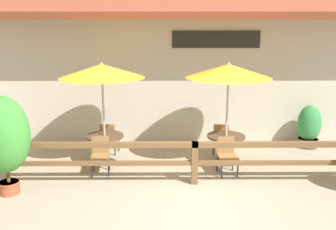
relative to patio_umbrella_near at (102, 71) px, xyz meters
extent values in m
plane|color=#9E937F|center=(2.15, -2.36, -2.32)|extent=(60.00, 60.00, 0.00)
cube|color=#BCB7A8|center=(2.15, 1.84, -0.52)|extent=(14.00, 0.40, 3.60)
cube|color=brown|center=(2.15, 1.29, 1.56)|extent=(14.28, 1.48, 0.70)
cube|color=black|center=(2.93, 1.61, 0.68)|extent=(2.44, 0.04, 0.46)
cube|color=brown|center=(2.15, -1.31, -1.42)|extent=(10.40, 0.14, 0.11)
cube|color=brown|center=(2.15, -1.31, -1.84)|extent=(10.40, 0.10, 0.09)
cube|color=brown|center=(2.15, -1.31, -1.84)|extent=(0.14, 0.14, 0.95)
cylinder|color=#B7B2A8|center=(0.00, 0.00, -1.21)|extent=(0.06, 0.06, 2.21)
cone|color=yellow|center=(0.00, 0.00, 0.01)|extent=(2.07, 2.07, 0.33)
sphere|color=#B2ADA3|center=(0.00, 0.00, 0.17)|extent=(0.07, 0.07, 0.07)
cylinder|color=#4C3826|center=(0.00, 0.00, -1.62)|extent=(0.95, 0.95, 0.05)
cylinder|color=#333333|center=(0.00, 0.00, -1.98)|extent=(0.07, 0.07, 0.67)
cylinder|color=#333333|center=(0.00, 0.00, -2.30)|extent=(0.52, 0.52, 0.03)
cube|color=olive|center=(0.01, -0.74, -1.89)|extent=(0.46, 0.46, 0.05)
cube|color=olive|center=(-0.01, -0.55, -1.66)|extent=(0.40, 0.07, 0.40)
cylinder|color=#2D2D2D|center=(-0.16, -0.94, -2.12)|extent=(0.04, 0.04, 0.40)
cylinder|color=#2D2D2D|center=(0.21, -0.91, -2.12)|extent=(0.04, 0.04, 0.40)
cylinder|color=#2D2D2D|center=(-0.20, -0.56, -2.12)|extent=(0.04, 0.04, 0.40)
cylinder|color=#2D2D2D|center=(0.18, -0.53, -2.12)|extent=(0.04, 0.04, 0.40)
cube|color=olive|center=(0.01, 0.74, -1.89)|extent=(0.47, 0.47, 0.05)
cube|color=olive|center=(-0.01, 0.55, -1.66)|extent=(0.40, 0.09, 0.40)
cylinder|color=#2D2D2D|center=(0.23, 0.90, -2.12)|extent=(0.04, 0.04, 0.40)
cylinder|color=#2D2D2D|center=(-0.15, 0.95, -2.12)|extent=(0.04, 0.04, 0.40)
cylinder|color=#2D2D2D|center=(0.17, 0.52, -2.12)|extent=(0.04, 0.04, 0.40)
cylinder|color=#2D2D2D|center=(-0.20, 0.57, -2.12)|extent=(0.04, 0.04, 0.40)
cylinder|color=#B7B2A8|center=(3.03, -0.05, -1.21)|extent=(0.06, 0.06, 2.21)
cone|color=yellow|center=(3.03, -0.05, 0.01)|extent=(2.07, 2.07, 0.33)
sphere|color=#B2ADA3|center=(3.03, -0.05, 0.17)|extent=(0.07, 0.07, 0.07)
cylinder|color=#4C3826|center=(3.03, -0.05, -1.62)|extent=(0.95, 0.95, 0.05)
cylinder|color=#333333|center=(3.03, -0.05, -1.98)|extent=(0.07, 0.07, 0.67)
cylinder|color=#333333|center=(3.03, -0.05, -2.30)|extent=(0.52, 0.52, 0.03)
cube|color=olive|center=(2.96, -0.79, -1.89)|extent=(0.47, 0.47, 0.05)
cube|color=olive|center=(2.93, -0.60, -1.66)|extent=(0.40, 0.09, 0.40)
cylinder|color=#2D2D2D|center=(2.79, -1.00, -2.12)|extent=(0.04, 0.04, 0.40)
cylinder|color=#2D2D2D|center=(3.17, -0.95, -2.12)|extent=(0.04, 0.04, 0.40)
cylinder|color=#2D2D2D|center=(2.74, -0.62, -2.12)|extent=(0.04, 0.04, 0.40)
cylinder|color=#2D2D2D|center=(3.12, -0.57, -2.12)|extent=(0.04, 0.04, 0.40)
cube|color=olive|center=(3.02, 0.69, -1.89)|extent=(0.48, 0.48, 0.05)
cube|color=olive|center=(2.99, 0.50, -1.66)|extent=(0.40, 0.10, 0.40)
cylinder|color=#2D2D2D|center=(3.23, 0.85, -2.12)|extent=(0.04, 0.04, 0.40)
cylinder|color=#2D2D2D|center=(2.86, 0.91, -2.12)|extent=(0.04, 0.04, 0.40)
cylinder|color=#2D2D2D|center=(3.17, 0.47, -2.12)|extent=(0.04, 0.04, 0.40)
cylinder|color=#2D2D2D|center=(2.80, 0.53, -2.12)|extent=(0.04, 0.04, 0.40)
cylinder|color=#9E4C33|center=(-1.70, -1.79, -2.18)|extent=(0.39, 0.39, 0.26)
cylinder|color=#9E4C33|center=(-1.70, -1.79, -2.07)|extent=(0.43, 0.43, 0.04)
cylinder|color=brown|center=(-1.70, -1.79, -1.82)|extent=(0.07, 0.07, 0.47)
ellipsoid|color=#3D8E38|center=(-1.70, -1.79, -1.05)|extent=(1.02, 0.92, 1.58)
cylinder|color=#564C47|center=(5.57, 1.19, -2.19)|extent=(0.53, 0.53, 0.25)
cylinder|color=#564C47|center=(5.57, 1.19, -2.09)|extent=(0.57, 0.57, 0.04)
ellipsoid|color=#338442|center=(5.57, 1.19, -1.62)|extent=(0.66, 0.59, 1.05)
camera|label=1|loc=(1.51, -8.94, 1.06)|focal=40.00mm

